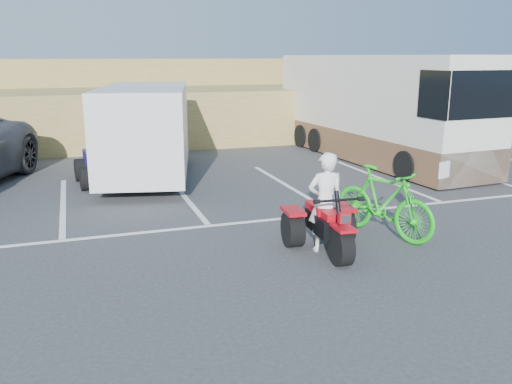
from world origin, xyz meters
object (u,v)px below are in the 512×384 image
object	(u,v)px
red_trike_atv	(327,253)
rider	(326,202)
cargo_trailer	(146,130)
green_dirt_bike	(383,202)
rv_motorhome	(374,115)
quad_atv_blue	(104,183)
quad_atv_green	(152,170)

from	to	relation	value
red_trike_atv	rider	distance (m)	0.86
cargo_trailer	red_trike_atv	bearing A→B (deg)	-60.46
red_trike_atv	green_dirt_bike	world-z (taller)	green_dirt_bike
red_trike_atv	rv_motorhome	bearing A→B (deg)	59.33
rv_motorhome	rider	bearing A→B (deg)	-129.58
rider	quad_atv_blue	xyz separation A→B (m)	(-3.24, 6.33, -0.84)
red_trike_atv	rv_motorhome	world-z (taller)	rv_motorhome
red_trike_atv	rv_motorhome	xyz separation A→B (m)	(5.23, 7.42, 1.39)
cargo_trailer	quad_atv_blue	size ratio (longest dim) A/B	3.27
red_trike_atv	green_dirt_bike	distance (m)	1.57
quad_atv_green	rv_motorhome	bearing A→B (deg)	15.15
green_dirt_bike	rv_motorhome	distance (m)	7.98
red_trike_atv	quad_atv_blue	size ratio (longest dim) A/B	0.96
quad_atv_green	green_dirt_bike	bearing A→B (deg)	-48.36
cargo_trailer	quad_atv_green	world-z (taller)	cargo_trailer
quad_atv_blue	quad_atv_green	xyz separation A→B (m)	(1.43, 1.34, 0.00)
red_trike_atv	rider	bearing A→B (deg)	90.00
rider	cargo_trailer	world-z (taller)	cargo_trailer
rider	green_dirt_bike	bearing A→B (deg)	-160.91
quad_atv_blue	rv_motorhome	bearing A→B (deg)	1.00
green_dirt_bike	cargo_trailer	size ratio (longest dim) A/B	0.38
cargo_trailer	quad_atv_blue	bearing A→B (deg)	-154.84
quad_atv_blue	quad_atv_green	world-z (taller)	quad_atv_blue
green_dirt_bike	rv_motorhome	world-z (taller)	rv_motorhome
red_trike_atv	cargo_trailer	size ratio (longest dim) A/B	0.29
rv_motorhome	quad_atv_green	xyz separation A→B (m)	(-7.03, 0.40, -1.39)
cargo_trailer	rv_motorhome	xyz separation A→B (m)	(7.28, 0.68, 0.07)
green_dirt_bike	rider	bearing A→B (deg)	172.12
green_dirt_bike	red_trike_atv	bearing A→B (deg)	177.80
red_trike_atv	quad_atv_blue	world-z (taller)	quad_atv_blue
rv_motorhome	quad_atv_blue	size ratio (longest dim) A/B	5.31
red_trike_atv	rv_motorhome	distance (m)	9.18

